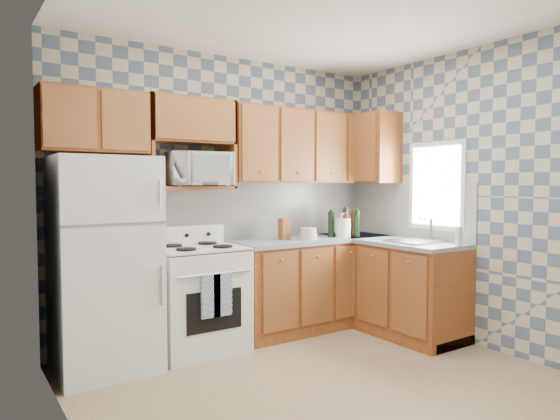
{
  "coord_description": "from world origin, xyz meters",
  "views": [
    {
      "loc": [
        -2.29,
        -2.74,
        1.47
      ],
      "look_at": [
        0.05,
        0.75,
        1.25
      ],
      "focal_mm": 32.0,
      "sensor_mm": 36.0,
      "label": 1
    }
  ],
  "objects_px": {
    "refrigerator": "(104,264)",
    "electric_kettle": "(343,228)",
    "microwave": "(199,169)",
    "stove_body": "(198,300)"
  },
  "relations": [
    {
      "from": "microwave",
      "to": "stove_body",
      "type": "bearing_deg",
      "value": -115.81
    },
    {
      "from": "refrigerator",
      "to": "stove_body",
      "type": "height_order",
      "value": "refrigerator"
    },
    {
      "from": "electric_kettle",
      "to": "refrigerator",
      "type": "bearing_deg",
      "value": 177.65
    },
    {
      "from": "stove_body",
      "to": "electric_kettle",
      "type": "distance_m",
      "value": 1.68
    },
    {
      "from": "microwave",
      "to": "electric_kettle",
      "type": "distance_m",
      "value": 1.63
    },
    {
      "from": "refrigerator",
      "to": "microwave",
      "type": "bearing_deg",
      "value": 8.37
    },
    {
      "from": "refrigerator",
      "to": "stove_body",
      "type": "distance_m",
      "value": 0.89
    },
    {
      "from": "stove_body",
      "to": "microwave",
      "type": "bearing_deg",
      "value": 56.67
    },
    {
      "from": "refrigerator",
      "to": "microwave",
      "type": "height_order",
      "value": "microwave"
    },
    {
      "from": "refrigerator",
      "to": "electric_kettle",
      "type": "height_order",
      "value": "refrigerator"
    }
  ]
}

